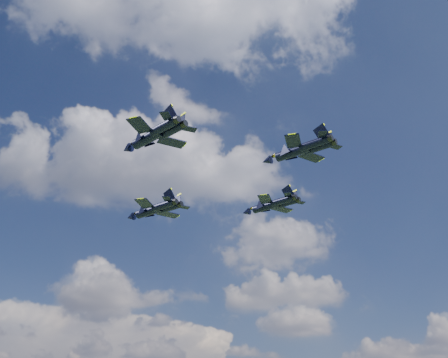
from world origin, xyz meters
The scene contains 4 objects.
jet_lead centered at (-20.27, 12.44, 56.38)m, with size 15.91×13.69×4.06m.
jet_left centered at (-17.59, -16.02, 58.47)m, with size 14.87×14.28×3.97m.
jet_right centered at (6.70, 13.97, 58.56)m, with size 14.93×13.20×3.85m.
jet_slot centered at (8.59, -14.09, 57.09)m, with size 14.55×12.46×3.71m.
Camera 1 is at (-5.79, -92.97, 11.76)m, focal length 40.00 mm.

